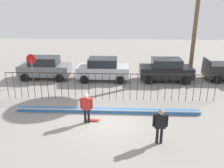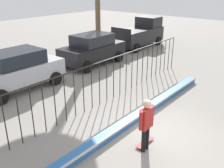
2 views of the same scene
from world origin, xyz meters
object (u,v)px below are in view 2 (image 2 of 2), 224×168
object	(u,v)px
skateboarder	(146,121)
skateboard	(145,142)
pickup_truck	(140,33)
parked_car_silver	(17,70)
parked_car_black	(93,49)

from	to	relation	value
skateboarder	skateboard	size ratio (longest dim) A/B	2.15
pickup_truck	parked_car_silver	bearing A→B (deg)	-177.75
parked_car_silver	parked_car_black	size ratio (longest dim) A/B	1.00
parked_car_black	pickup_truck	xyz separation A→B (m)	(5.94, 0.41, 0.06)
parked_car_silver	parked_car_black	world-z (taller)	same
parked_car_black	pickup_truck	bearing A→B (deg)	6.69
parked_car_silver	parked_car_black	distance (m)	5.26
pickup_truck	skateboard	bearing A→B (deg)	-145.63
skateboard	parked_car_silver	world-z (taller)	parked_car_silver
parked_car_silver	skateboarder	bearing A→B (deg)	-90.36
parked_car_silver	parked_car_black	xyz separation A→B (m)	(5.26, 0.05, 0.00)
parked_car_silver	pickup_truck	world-z (taller)	pickup_truck
parked_car_silver	pickup_truck	bearing A→B (deg)	4.12
parked_car_black	pickup_truck	distance (m)	5.96
parked_car_silver	skateboard	bearing A→B (deg)	-88.27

